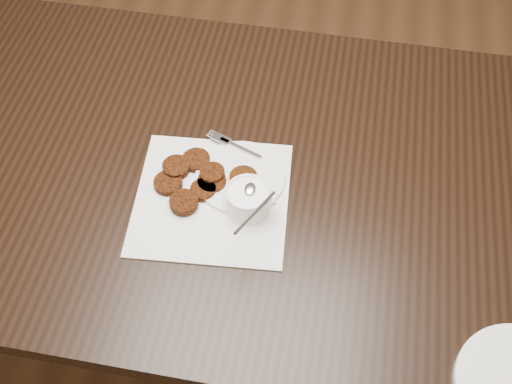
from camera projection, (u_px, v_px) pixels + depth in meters
floor at (231, 338)px, 1.86m from camera, size 4.00×4.00×0.00m
table at (223, 257)px, 1.60m from camera, size 1.39×0.90×0.75m
napkin at (212, 198)px, 1.24m from camera, size 0.32×0.32×0.00m
sauce_ramekin at (248, 190)px, 1.18m from camera, size 0.11×0.11×0.12m
patty_cluster at (196, 180)px, 1.25m from camera, size 0.25×0.25×0.02m
plate_with_patty at (240, 175)px, 1.26m from camera, size 0.23×0.23×0.03m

